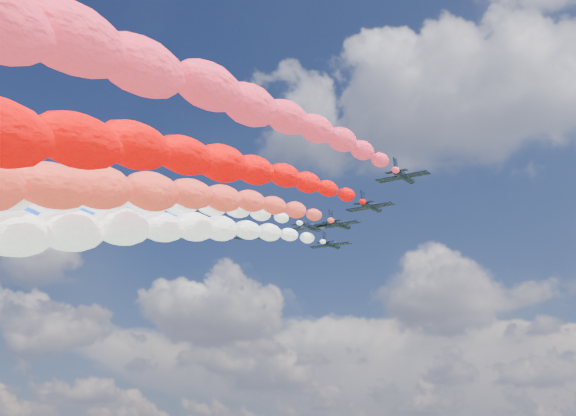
% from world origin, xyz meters
% --- Properties ---
extents(jet_0, '(9.69, 13.11, 4.83)m').
position_xyz_m(jet_0, '(-29.76, -4.35, 88.87)').
color(jet_0, black).
extents(jet_1, '(9.48, 12.95, 4.83)m').
position_xyz_m(jet_1, '(-18.25, 3.46, 88.87)').
color(jet_1, black).
extents(jet_2, '(10.00, 13.33, 4.83)m').
position_xyz_m(jet_2, '(-11.23, 11.87, 88.87)').
color(jet_2, black).
extents(trail_2, '(6.92, 123.48, 41.73)m').
position_xyz_m(trail_2, '(-11.23, -51.69, 70.58)').
color(trail_2, blue).
extents(jet_3, '(10.17, 13.45, 4.83)m').
position_xyz_m(jet_3, '(1.72, 11.25, 88.87)').
color(jet_3, black).
extents(trail_3, '(6.92, 123.48, 41.73)m').
position_xyz_m(trail_3, '(1.72, -52.30, 70.58)').
color(trail_3, silver).
extents(jet_4, '(9.67, 13.10, 4.83)m').
position_xyz_m(jet_4, '(1.34, 24.99, 88.87)').
color(jet_4, black).
extents(trail_4, '(6.92, 123.48, 41.73)m').
position_xyz_m(trail_4, '(1.34, -38.57, 70.58)').
color(trail_4, white).
extents(jet_5, '(10.21, 13.48, 4.83)m').
position_xyz_m(jet_5, '(8.19, 12.45, 88.87)').
color(jet_5, black).
extents(trail_5, '(6.92, 123.48, 41.73)m').
position_xyz_m(trail_5, '(8.19, -51.10, 70.58)').
color(trail_5, red).
extents(jet_6, '(10.01, 13.34, 4.83)m').
position_xyz_m(jet_6, '(17.66, 5.00, 88.87)').
color(jet_6, black).
extents(trail_6, '(6.92, 123.48, 41.73)m').
position_xyz_m(trail_6, '(17.66, -58.56, 70.58)').
color(trail_6, '#E40202').
extents(jet_7, '(9.94, 13.29, 4.83)m').
position_xyz_m(jet_7, '(27.89, -7.18, 88.87)').
color(jet_7, black).
extents(trail_7, '(6.92, 123.48, 41.73)m').
position_xyz_m(trail_7, '(27.89, -70.74, 70.58)').
color(trail_7, '#EA273F').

